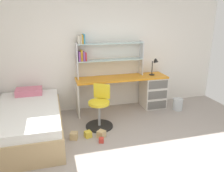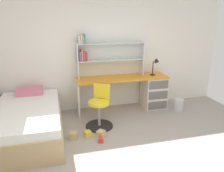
% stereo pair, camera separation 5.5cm
% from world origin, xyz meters
% --- Properties ---
extents(room_shell, '(5.46, 5.94, 2.67)m').
position_xyz_m(room_shell, '(-1.18, 1.20, 1.34)').
color(room_shell, white).
rests_on(room_shell, ground_plane).
extents(desk, '(2.01, 0.52, 0.76)m').
position_xyz_m(desk, '(0.84, 2.19, 0.43)').
color(desk, orange).
rests_on(desk, ground_plane).
extents(bookshelf_hutch, '(1.46, 0.22, 0.93)m').
position_xyz_m(bookshelf_hutch, '(-0.12, 2.33, 1.29)').
color(bookshelf_hutch, silver).
rests_on(bookshelf_hutch, desk).
extents(desk_lamp, '(0.20, 0.17, 0.38)m').
position_xyz_m(desk_lamp, '(1.07, 2.16, 1.01)').
color(desk_lamp, black).
rests_on(desk_lamp, desk).
extents(swivel_chair, '(0.52, 0.52, 0.81)m').
position_xyz_m(swivel_chair, '(-0.35, 1.53, 0.32)').
color(swivel_chair, black).
rests_on(swivel_chair, ground_plane).
extents(bed_platform, '(1.14, 1.96, 0.66)m').
position_xyz_m(bed_platform, '(-1.64, 1.48, 0.27)').
color(bed_platform, tan).
rests_on(bed_platform, ground_plane).
extents(waste_bin, '(0.22, 0.22, 0.26)m').
position_xyz_m(waste_bin, '(1.52, 1.83, 0.13)').
color(waste_bin, silver).
rests_on(waste_bin, ground_plane).
extents(toy_block_yellow_1, '(0.14, 0.14, 0.11)m').
position_xyz_m(toy_block_yellow_1, '(-0.64, 1.17, 0.06)').
color(toy_block_yellow_1, gold).
rests_on(toy_block_yellow_1, ground_plane).
extents(toy_block_natural_2, '(0.16, 0.16, 0.12)m').
position_xyz_m(toy_block_natural_2, '(-0.89, 1.17, 0.06)').
color(toy_block_natural_2, tan).
rests_on(toy_block_natural_2, ground_plane).
extents(toy_block_red_3, '(0.10, 0.10, 0.08)m').
position_xyz_m(toy_block_red_3, '(-0.46, 0.94, 0.04)').
color(toy_block_red_3, red).
rests_on(toy_block_red_3, ground_plane).
extents(toy_block_natural_5, '(0.18, 0.18, 0.13)m').
position_xyz_m(toy_block_natural_5, '(-0.42, 1.10, 0.06)').
color(toy_block_natural_5, tan).
rests_on(toy_block_natural_5, ground_plane).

